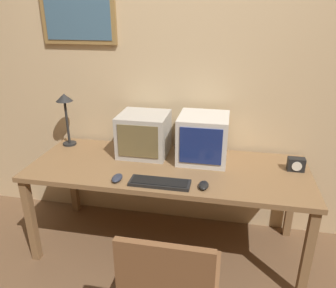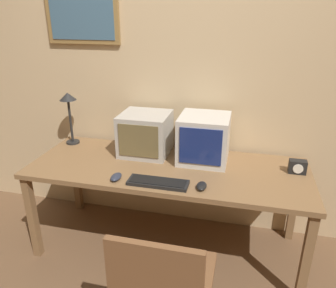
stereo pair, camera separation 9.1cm
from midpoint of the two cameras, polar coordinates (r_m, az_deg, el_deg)
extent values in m
cube|color=#D1B284|center=(2.62, 0.90, 12.02)|extent=(8.00, 0.05, 2.60)
cube|color=olive|center=(2.79, -16.43, 21.17)|extent=(0.61, 0.02, 0.47)
cube|color=#42667F|center=(2.78, -16.56, 21.16)|extent=(0.53, 0.01, 0.41)
cube|color=olive|center=(2.40, -1.09, -4.24)|extent=(2.01, 0.77, 0.04)
cube|color=olive|center=(2.67, -23.68, -12.15)|extent=(0.06, 0.06, 0.68)
cube|color=olive|center=(2.32, 22.01, -17.65)|extent=(0.06, 0.06, 0.68)
cube|color=olive|center=(3.15, -17.04, -5.69)|extent=(0.06, 0.06, 0.68)
cube|color=olive|center=(2.86, 19.83, -9.13)|extent=(0.06, 0.06, 0.68)
cube|color=#B7B2A8|center=(2.55, -5.21, 1.74)|extent=(0.37, 0.35, 0.32)
cube|color=brown|center=(2.39, -6.38, 0.42)|extent=(0.30, 0.01, 0.24)
cube|color=beige|center=(2.44, 5.07, 1.06)|extent=(0.36, 0.36, 0.35)
cube|color=navy|center=(2.27, 4.56, -0.41)|extent=(0.29, 0.01, 0.26)
cube|color=black|center=(2.15, -2.77, -6.77)|extent=(0.40, 0.13, 0.02)
cube|color=black|center=(2.14, -2.78, -6.47)|extent=(0.37, 0.11, 0.00)
ellipsoid|color=black|center=(2.11, 4.98, -7.18)|extent=(0.06, 0.11, 0.04)
ellipsoid|color=#282D3D|center=(2.22, -10.04, -5.86)|extent=(0.07, 0.12, 0.03)
cube|color=black|center=(2.46, 20.42, -3.34)|extent=(0.12, 0.06, 0.09)
cylinder|color=white|center=(2.43, 20.53, -3.69)|extent=(0.07, 0.00, 0.07)
cylinder|color=black|center=(2.90, -17.61, 0.07)|extent=(0.11, 0.11, 0.02)
cylinder|color=black|center=(2.83, -18.05, 3.67)|extent=(0.02, 0.02, 0.37)
cone|color=black|center=(2.78, -18.56, 7.69)|extent=(0.14, 0.14, 0.06)
cube|color=brown|center=(1.87, -0.65, -22.42)|extent=(0.48, 0.48, 0.04)
cube|color=brown|center=(1.56, -2.50, -22.58)|extent=(0.44, 0.04, 0.38)
camera|label=1|loc=(0.05, -91.13, -0.46)|focal=35.00mm
camera|label=2|loc=(0.05, 88.87, 0.46)|focal=35.00mm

